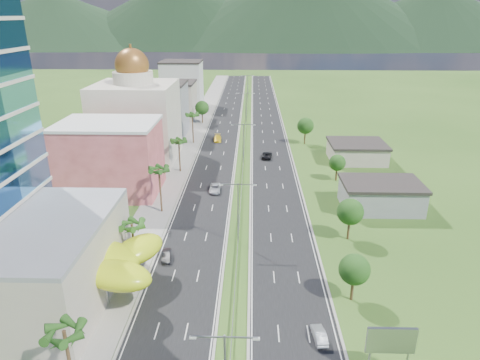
{
  "coord_description": "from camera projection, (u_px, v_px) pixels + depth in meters",
  "views": [
    {
      "loc": [
        2.15,
        -54.03,
        36.56
      ],
      "look_at": [
        -0.01,
        21.7,
        7.0
      ],
      "focal_mm": 32.0,
      "sensor_mm": 36.0,
      "label": 1
    }
  ],
  "objects": [
    {
      "name": "domed_building",
      "position": [
        137.0,
        117.0,
        111.49
      ],
      "size": [
        20.0,
        20.0,
        28.7
      ],
      "color": "beige",
      "rests_on": "ground"
    },
    {
      "name": "leafy_tree_lfar",
      "position": [
        202.0,
        108.0,
        150.51
      ],
      "size": [
        4.9,
        4.9,
        8.05
      ],
      "color": "#47301C",
      "rests_on": "ground"
    },
    {
      "name": "streetlight_median_b",
      "position": [
        238.0,
        207.0,
        70.52
      ],
      "size": [
        6.04,
        0.25,
        11.0
      ],
      "color": "gray",
      "rests_on": "ground"
    },
    {
      "name": "midrise_beige",
      "position": [
        173.0,
        101.0,
        157.0
      ],
      "size": [
        16.0,
        15.0,
        13.0
      ],
      "primitive_type": "cube",
      "color": "#B1A492",
      "rests_on": "ground"
    },
    {
      "name": "road_right",
      "position": [
        267.0,
        127.0,
        147.26
      ],
      "size": [
        11.0,
        260.0,
        0.04
      ],
      "primitive_type": "cube",
      "color": "black",
      "rests_on": "ground"
    },
    {
      "name": "car_yellow_far_left",
      "position": [
        218.0,
        138.0,
        131.12
      ],
      "size": [
        2.56,
        5.58,
        1.58
      ],
      "primitive_type": "imported",
      "rotation": [
        0.0,
        0.0,
        0.06
      ],
      "color": "yellow",
      "rests_on": "road_left"
    },
    {
      "name": "lime_canopy",
      "position": [
        89.0,
        260.0,
        58.65
      ],
      "size": [
        18.0,
        15.0,
        7.4
      ],
      "color": "#C4DB15",
      "rests_on": "ground"
    },
    {
      "name": "streetlight_median_d",
      "position": [
        246.0,
        105.0,
        149.67
      ],
      "size": [
        6.04,
        0.25,
        11.0
      ],
      "color": "gray",
      "rests_on": "ground"
    },
    {
      "name": "leafy_tree_rb",
      "position": [
        350.0,
        212.0,
        72.45
      ],
      "size": [
        4.55,
        4.55,
        7.47
      ],
      "color": "#47301C",
      "rests_on": "ground"
    },
    {
      "name": "shed_near",
      "position": [
        381.0,
        196.0,
        85.29
      ],
      "size": [
        15.0,
        10.0,
        5.0
      ],
      "primitive_type": "cube",
      "color": "gray",
      "rests_on": "ground"
    },
    {
      "name": "car_silver_mid_left",
      "position": [
        215.0,
        188.0,
        93.82
      ],
      "size": [
        2.5,
        5.24,
        1.44
      ],
      "primitive_type": "imported",
      "rotation": [
        0.0,
        0.0,
        0.02
      ],
      "color": "#B3B7BB",
      "rests_on": "road_left"
    },
    {
      "name": "leafy_tree_rc",
      "position": [
        337.0,
        163.0,
        98.73
      ],
      "size": [
        3.85,
        3.85,
        6.33
      ],
      "color": "#47301C",
      "rests_on": "ground"
    },
    {
      "name": "palm_tree_d",
      "position": [
        179.0,
        142.0,
        103.23
      ],
      "size": [
        3.6,
        3.6,
        8.6
      ],
      "color": "#47301C",
      "rests_on": "ground"
    },
    {
      "name": "streetlight_median_e",
      "position": [
        248.0,
        85.0,
        191.58
      ],
      "size": [
        6.04,
        0.25,
        11.0
      ],
      "color": "gray",
      "rests_on": "ground"
    },
    {
      "name": "shed_far",
      "position": [
        357.0,
        152.0,
        113.28
      ],
      "size": [
        14.0,
        12.0,
        4.4
      ],
      "primitive_type": "cube",
      "color": "#B1A492",
      "rests_on": "ground"
    },
    {
      "name": "leafy_tree_rd",
      "position": [
        305.0,
        126.0,
        126.34
      ],
      "size": [
        4.9,
        4.9,
        8.05
      ],
      "color": "#47301C",
      "rests_on": "ground"
    },
    {
      "name": "midrise_white",
      "position": [
        182.0,
        85.0,
        177.51
      ],
      "size": [
        16.0,
        15.0,
        18.0
      ],
      "primitive_type": "cube",
      "color": "silver",
      "rests_on": "ground"
    },
    {
      "name": "car_dark_far_right",
      "position": [
        267.0,
        155.0,
        115.69
      ],
      "size": [
        3.06,
        5.69,
        1.52
      ],
      "primitive_type": "imported",
      "rotation": [
        0.0,
        0.0,
        3.04
      ],
      "color": "black",
      "rests_on": "road_right"
    },
    {
      "name": "sidewalk_left",
      "position": [
        197.0,
        127.0,
        147.9
      ],
      "size": [
        7.0,
        260.0,
        0.12
      ],
      "primitive_type": "cube",
      "color": "gray",
      "rests_on": "ground"
    },
    {
      "name": "palm_tree_b",
      "position": [
        132.0,
        227.0,
        63.37
      ],
      "size": [
        3.6,
        3.6,
        8.1
      ],
      "color": "#47301C",
      "rests_on": "ground"
    },
    {
      "name": "road_left",
      "position": [
        224.0,
        127.0,
        147.66
      ],
      "size": [
        11.0,
        260.0,
        0.04
      ],
      "primitive_type": "cube",
      "color": "black",
      "rests_on": "ground"
    },
    {
      "name": "motorcycle",
      "position": [
        169.0,
        231.0,
        75.51
      ],
      "size": [
        0.63,
        1.95,
        1.24
      ],
      "primitive_type": "imported",
      "rotation": [
        0.0,
        0.0,
        0.02
      ],
      "color": "black",
      "rests_on": "road_left"
    },
    {
      "name": "midrise_grey",
      "position": [
        161.0,
        110.0,
        135.97
      ],
      "size": [
        16.0,
        15.0,
        16.0
      ],
      "primitive_type": "cube",
      "color": "gray",
      "rests_on": "ground"
    },
    {
      "name": "palm_tree_e",
      "position": [
        192.0,
        116.0,
        126.24
      ],
      "size": [
        3.6,
        3.6,
        9.4
      ],
      "color": "#47301C",
      "rests_on": "ground"
    },
    {
      "name": "median_guardrail",
      "position": [
        245.0,
        140.0,
        130.47
      ],
      "size": [
        0.1,
        216.06,
        0.76
      ],
      "color": "gray",
      "rests_on": "ground"
    },
    {
      "name": "mountain_ridge",
      "position": [
        304.0,
        48.0,
        481.1
      ],
      "size": [
        860.0,
        140.0,
        90.0
      ],
      "primitive_type": null,
      "color": "black",
      "rests_on": "ground"
    },
    {
      "name": "ground",
      "position": [
        236.0,
        277.0,
        63.66
      ],
      "size": [
        500.0,
        500.0,
        0.0
      ],
      "primitive_type": "plane",
      "color": "#2D5119",
      "rests_on": "ground"
    },
    {
      "name": "streetlight_median_c",
      "position": [
        243.0,
        140.0,
        107.77
      ],
      "size": [
        6.04,
        0.25,
        11.0
      ],
      "color": "gray",
      "rests_on": "ground"
    },
    {
      "name": "leafy_tree_ra",
      "position": [
        354.0,
        270.0,
        56.84
      ],
      "size": [
        4.2,
        4.2,
        6.9
      ],
      "color": "#47301C",
      "rests_on": "ground"
    },
    {
      "name": "car_dark_left",
      "position": [
        166.0,
        256.0,
        67.92
      ],
      "size": [
        1.81,
        3.99,
        1.27
      ],
      "primitive_type": "imported",
      "rotation": [
        0.0,
        0.0,
        0.12
      ],
      "color": "black",
      "rests_on": "road_left"
    },
    {
      "name": "palm_tree_a",
      "position": [
        64.0,
        335.0,
        40.67
      ],
      "size": [
        3.6,
        3.6,
        9.1
      ],
      "color": "#47301C",
      "rests_on": "ground"
    },
    {
      "name": "pink_shophouse",
      "position": [
        111.0,
        159.0,
        91.48
      ],
      "size": [
        20.0,
        15.0,
        15.0
      ],
      "primitive_type": "cube",
      "color": "#B34949",
      "rests_on": "ground"
    },
    {
      "name": "palm_tree_c",
      "position": [
        159.0,
        171.0,
        81.47
      ],
      "size": [
        3.6,
        3.6,
        9.6
      ],
      "color": "#47301C",
      "rests_on": "ground"
    },
    {
      "name": "billboard",
      "position": [
        391.0,
        342.0,
        44.84
      ],
      "size": [
        5.2,
        0.35,
        6.2
      ],
      "color": "gray",
      "rests_on": "ground"
    },
    {
      "name": "car_silver_right",
      "position": [
        319.0,
        335.0,
        51.17
      ],
      "size": [
        1.71,
        3.99,
        1.28
      ],
      "primitive_type": "imported",
      "rotation": [
        0.0,
        0.0,
        3.24
      ],
      "color": "#B0B3B8",
      "rests_on": "road_right"
    }
  ]
}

